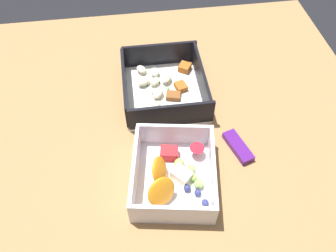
% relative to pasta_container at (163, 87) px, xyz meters
% --- Properties ---
extents(table_surface, '(0.80, 0.80, 0.02)m').
position_rel_pasta_container_xyz_m(table_surface, '(0.11, 0.00, -0.03)').
color(table_surface, '#9E7547').
rests_on(table_surface, ground).
extents(pasta_container, '(0.18, 0.16, 0.06)m').
position_rel_pasta_container_xyz_m(pasta_container, '(0.00, 0.00, 0.00)').
color(pasta_container, white).
rests_on(pasta_container, table_surface).
extents(fruit_bowl, '(0.17, 0.16, 0.06)m').
position_rel_pasta_container_xyz_m(fruit_bowl, '(0.20, -0.01, 0.00)').
color(fruit_bowl, white).
rests_on(fruit_bowl, table_surface).
extents(candy_bar, '(0.07, 0.04, 0.01)m').
position_rel_pasta_container_xyz_m(candy_bar, '(0.15, 0.11, -0.01)').
color(candy_bar, '#51197A').
rests_on(candy_bar, table_surface).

